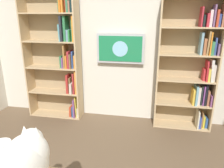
{
  "coord_description": "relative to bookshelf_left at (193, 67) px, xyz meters",
  "views": [
    {
      "loc": [
        -0.56,
        1.21,
        1.72
      ],
      "look_at": [
        -0.12,
        -1.07,
        0.97
      ],
      "focal_mm": 33.95,
      "sensor_mm": 36.0,
      "label": 1
    }
  ],
  "objects": [
    {
      "name": "bookshelf_right",
      "position": [
        2.14,
        0.0,
        0.15
      ],
      "size": [
        0.93,
        0.28,
        2.2
      ],
      "color": "tan",
      "rests_on": "ground"
    },
    {
      "name": "bookshelf_left",
      "position": [
        0.0,
        0.0,
        0.0
      ],
      "size": [
        0.87,
        0.28,
        1.96
      ],
      "color": "tan",
      "rests_on": "ground"
    },
    {
      "name": "paper_towel_roll",
      "position": [
        1.49,
        2.3,
        -0.12
      ],
      "size": [
        0.11,
        0.11,
        0.25
      ],
      "primitive_type": "cylinder",
      "color": "white",
      "rests_on": "desk"
    },
    {
      "name": "wall_back",
      "position": [
        1.18,
        -0.17,
        0.37
      ],
      "size": [
        4.52,
        0.06,
        2.7
      ],
      "primitive_type": "cube",
      "color": "silver",
      "rests_on": "ground"
    },
    {
      "name": "wall_mounted_tv",
      "position": [
        1.12,
        -0.08,
        0.24
      ],
      "size": [
        0.76,
        0.07,
        0.47
      ],
      "color": "#B7B7BC"
    }
  ]
}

